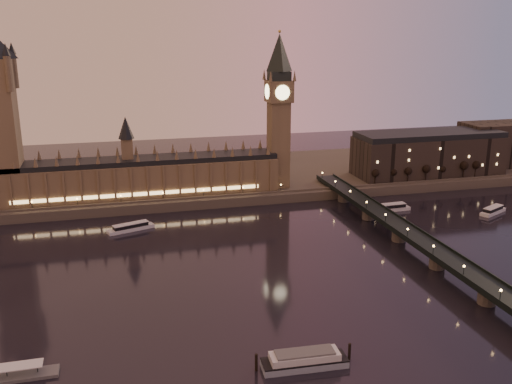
% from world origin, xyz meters
% --- Properties ---
extents(ground, '(700.00, 700.00, 0.00)m').
position_xyz_m(ground, '(0.00, 0.00, 0.00)').
color(ground, black).
rests_on(ground, ground).
extents(far_embankment, '(560.00, 130.00, 6.00)m').
position_xyz_m(far_embankment, '(30.00, 165.00, 3.00)').
color(far_embankment, '#423D35').
rests_on(far_embankment, ground).
extents(palace_of_westminster, '(180.00, 26.62, 52.00)m').
position_xyz_m(palace_of_westminster, '(-40.12, 120.99, 21.71)').
color(palace_of_westminster, brown).
rests_on(palace_of_westminster, ground).
extents(big_ben, '(17.68, 17.68, 104.00)m').
position_xyz_m(big_ben, '(53.99, 120.99, 63.95)').
color(big_ben, brown).
rests_on(big_ben, ground).
extents(westminster_bridge, '(13.20, 260.00, 15.30)m').
position_xyz_m(westminster_bridge, '(91.61, 0.00, 5.52)').
color(westminster_bridge, black).
rests_on(westminster_bridge, ground).
extents(city_block, '(155.00, 45.00, 34.00)m').
position_xyz_m(city_block, '(194.94, 130.93, 22.24)').
color(city_block, black).
rests_on(city_block, ground).
extents(bare_tree_0, '(5.31, 5.31, 10.81)m').
position_xyz_m(bare_tree_0, '(120.14, 109.00, 14.04)').
color(bare_tree_0, black).
rests_on(bare_tree_0, ground).
extents(bare_tree_1, '(5.31, 5.31, 10.81)m').
position_xyz_m(bare_tree_1, '(133.88, 109.00, 14.04)').
color(bare_tree_1, black).
rests_on(bare_tree_1, ground).
extents(bare_tree_2, '(5.31, 5.31, 10.81)m').
position_xyz_m(bare_tree_2, '(147.62, 109.00, 14.04)').
color(bare_tree_2, black).
rests_on(bare_tree_2, ground).
extents(bare_tree_3, '(5.31, 5.31, 10.81)m').
position_xyz_m(bare_tree_3, '(161.36, 109.00, 14.04)').
color(bare_tree_3, black).
rests_on(bare_tree_3, ground).
extents(bare_tree_4, '(5.31, 5.31, 10.81)m').
position_xyz_m(bare_tree_4, '(175.10, 109.00, 14.04)').
color(bare_tree_4, black).
rests_on(bare_tree_4, ground).
extents(bare_tree_5, '(5.31, 5.31, 10.81)m').
position_xyz_m(bare_tree_5, '(188.84, 109.00, 14.04)').
color(bare_tree_5, black).
rests_on(bare_tree_5, ground).
extents(bare_tree_6, '(5.31, 5.31, 10.81)m').
position_xyz_m(bare_tree_6, '(202.59, 109.00, 14.04)').
color(bare_tree_6, black).
rests_on(bare_tree_6, ground).
extents(cruise_boat_a, '(27.16, 14.20, 4.28)m').
position_xyz_m(cruise_boat_a, '(-47.89, 71.95, 1.88)').
color(cruise_boat_a, silver).
rests_on(cruise_boat_a, ground).
extents(cruise_boat_b, '(24.99, 7.38, 4.56)m').
position_xyz_m(cruise_boat_b, '(112.96, 68.61, 2.01)').
color(cruise_boat_b, silver).
rests_on(cruise_boat_b, ground).
extents(cruise_boat_c, '(22.26, 15.17, 4.39)m').
position_xyz_m(cruise_boat_c, '(171.84, 47.71, 1.93)').
color(cruise_boat_c, silver).
rests_on(cruise_boat_c, ground).
extents(moored_barge, '(33.85, 9.70, 6.21)m').
position_xyz_m(moored_barge, '(3.17, -81.88, 2.62)').
color(moored_barge, '#8C9DB3').
rests_on(moored_barge, ground).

